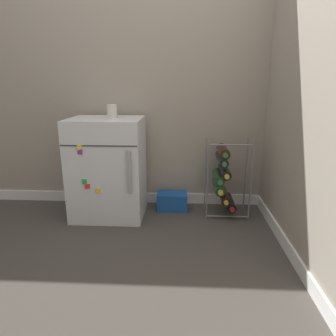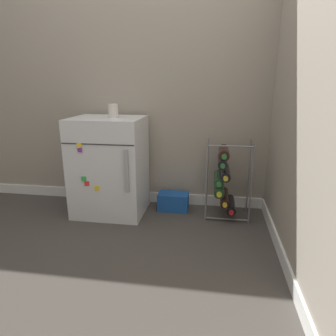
{
  "view_description": "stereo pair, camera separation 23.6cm",
  "coord_description": "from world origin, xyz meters",
  "px_view_note": "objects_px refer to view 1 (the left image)",
  "views": [
    {
      "loc": [
        0.32,
        -1.79,
        1.05
      ],
      "look_at": [
        0.2,
        0.48,
        0.39
      ],
      "focal_mm": 32.0,
      "sensor_mm": 36.0,
      "label": 1
    },
    {
      "loc": [
        0.55,
        -1.76,
        1.05
      ],
      "look_at": [
        0.2,
        0.48,
        0.39
      ],
      "focal_mm": 32.0,
      "sensor_mm": 36.0,
      "label": 2
    }
  ],
  "objects_px": {
    "wine_rack": "(223,177)",
    "mini_fridge": "(108,168)",
    "fridge_top_cup": "(112,111)",
    "soda_box": "(172,201)"
  },
  "relations": [
    {
      "from": "soda_box",
      "to": "mini_fridge",
      "type": "bearing_deg",
      "value": -167.21
    },
    {
      "from": "mini_fridge",
      "to": "wine_rack",
      "type": "xyz_separation_m",
      "value": [
        0.91,
        0.05,
        -0.08
      ]
    },
    {
      "from": "soda_box",
      "to": "fridge_top_cup",
      "type": "height_order",
      "value": "fridge_top_cup"
    },
    {
      "from": "mini_fridge",
      "to": "soda_box",
      "type": "distance_m",
      "value": 0.61
    },
    {
      "from": "mini_fridge",
      "to": "soda_box",
      "type": "relative_size",
      "value": 3.1
    },
    {
      "from": "fridge_top_cup",
      "to": "mini_fridge",
      "type": "bearing_deg",
      "value": 174.74
    },
    {
      "from": "soda_box",
      "to": "wine_rack",
      "type": "bearing_deg",
      "value": -8.95
    },
    {
      "from": "wine_rack",
      "to": "fridge_top_cup",
      "type": "relative_size",
      "value": 6.04
    },
    {
      "from": "mini_fridge",
      "to": "fridge_top_cup",
      "type": "relative_size",
      "value": 7.65
    },
    {
      "from": "wine_rack",
      "to": "mini_fridge",
      "type": "bearing_deg",
      "value": -176.8
    }
  ]
}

